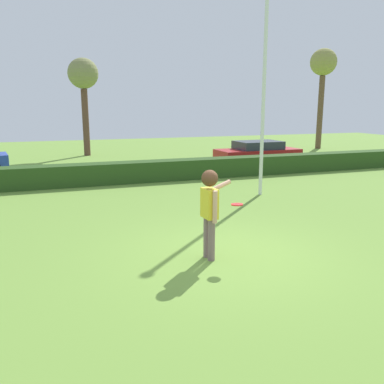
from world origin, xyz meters
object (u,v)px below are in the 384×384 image
object	(u,v)px
parked_car_red	(258,152)
bare_elm_tree	(83,78)
person	(210,204)
birch_tree	(323,68)
frisbee	(237,205)
lamppost	(264,79)

from	to	relation	value
parked_car_red	bare_elm_tree	size ratio (longest dim) A/B	0.74
person	birch_tree	world-z (taller)	birch_tree
person	frisbee	world-z (taller)	person
birch_tree	frisbee	bearing A→B (deg)	-130.81
frisbee	birch_tree	size ratio (longest dim) A/B	0.03
person	parked_car_red	world-z (taller)	person
person	birch_tree	distance (m)	23.18
person	parked_car_red	bearing A→B (deg)	57.03
lamppost	bare_elm_tree	size ratio (longest dim) A/B	1.22
frisbee	bare_elm_tree	bearing A→B (deg)	93.57
person	parked_car_red	size ratio (longest dim) A/B	0.42
lamppost	birch_tree	world-z (taller)	lamppost
lamppost	bare_elm_tree	bearing A→B (deg)	108.52
frisbee	person	bearing A→B (deg)	166.37
frisbee	bare_elm_tree	distance (m)	18.78
person	frisbee	size ratio (longest dim) A/B	7.53
parked_car_red	birch_tree	xyz separation A→B (m)	(8.19, 6.05, 4.83)
person	bare_elm_tree	bearing A→B (deg)	91.97
lamppost	birch_tree	size ratio (longest dim) A/B	1.03
frisbee	parked_car_red	bearing A→B (deg)	59.30
frisbee	lamppost	bearing A→B (deg)	56.27
birch_tree	bare_elm_tree	bearing A→B (deg)	175.05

